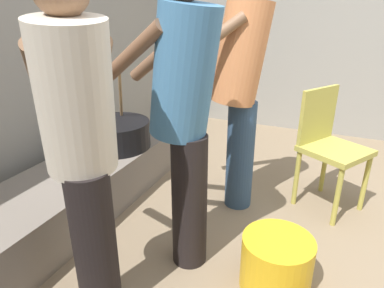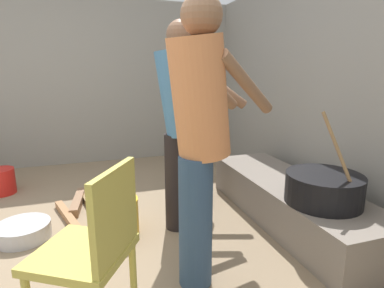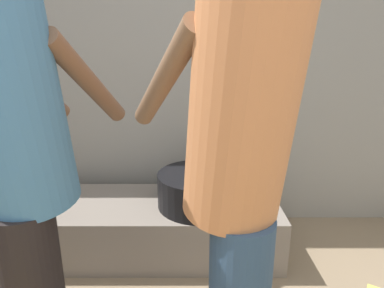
% 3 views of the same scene
% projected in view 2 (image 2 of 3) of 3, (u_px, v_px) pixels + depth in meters
% --- Properties ---
extents(ground_plane, '(10.11, 10.11, 0.00)m').
position_uv_depth(ground_plane, '(70.00, 260.00, 2.18)').
color(ground_plane, '#847056').
extents(block_enclosure_left, '(0.20, 4.82, 2.20)m').
position_uv_depth(block_enclosure_left, '(72.00, 83.00, 4.27)').
color(block_enclosure_left, gray).
rests_on(block_enclosure_left, ground_plane).
extents(block_enclosure_rear, '(5.26, 0.20, 2.20)m').
position_uv_depth(block_enclosure_rear, '(354.00, 92.00, 2.63)').
color(block_enclosure_rear, gray).
rests_on(block_enclosure_rear, ground_plane).
extents(hearth_ledge, '(1.87, 0.60, 0.35)m').
position_uv_depth(hearth_ledge, '(290.00, 201.00, 2.72)').
color(hearth_ledge, slate).
rests_on(hearth_ledge, ground_plane).
extents(cooking_pot_main, '(0.54, 0.54, 0.67)m').
position_uv_depth(cooking_pot_main, '(324.00, 188.00, 2.25)').
color(cooking_pot_main, black).
rests_on(cooking_pot_main, hearth_ledge).
extents(cook_in_orange_shirt, '(0.59, 0.75, 1.67)m').
position_uv_depth(cook_in_orange_shirt, '(200.00, 129.00, 1.76)').
color(cook_in_orange_shirt, navy).
rests_on(cook_in_orange_shirt, ground_plane).
extents(cook_in_cream_shirt, '(0.69, 0.69, 1.58)m').
position_uv_depth(cook_in_cream_shirt, '(192.00, 111.00, 2.96)').
color(cook_in_cream_shirt, black).
rests_on(cook_in_cream_shirt, ground_plane).
extents(cook_in_blue_shirt, '(0.44, 0.72, 1.64)m').
position_uv_depth(cook_in_blue_shirt, '(181.00, 115.00, 2.43)').
color(cook_in_blue_shirt, black).
rests_on(cook_in_blue_shirt, ground_plane).
extents(chair_olive, '(0.55, 0.55, 0.88)m').
position_uv_depth(chair_olive, '(94.00, 248.00, 1.43)').
color(chair_olive, '#B2A847').
rests_on(chair_olive, ground_plane).
extents(bucket_red_plastic, '(0.28, 0.28, 0.27)m').
position_uv_depth(bucket_red_plastic, '(0.00, 181.00, 3.31)').
color(bucket_red_plastic, red).
rests_on(bucket_red_plastic, ground_plane).
extents(bucket_yellow_plastic, '(0.37, 0.37, 0.30)m').
position_uv_depth(bucket_yellow_plastic, '(115.00, 218.00, 2.47)').
color(bucket_yellow_plastic, gold).
rests_on(bucket_yellow_plastic, ground_plane).
extents(metal_mixing_bowl, '(0.40, 0.40, 0.12)m').
position_uv_depth(metal_mixing_bowl, '(23.00, 231.00, 2.44)').
color(metal_mixing_bowl, '#B7B7BC').
rests_on(metal_mixing_bowl, ground_plane).
extents(firewood_pile, '(0.97, 0.39, 0.08)m').
position_uv_depth(firewood_pile, '(77.00, 207.00, 2.94)').
color(firewood_pile, olive).
rests_on(firewood_pile, ground_plane).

